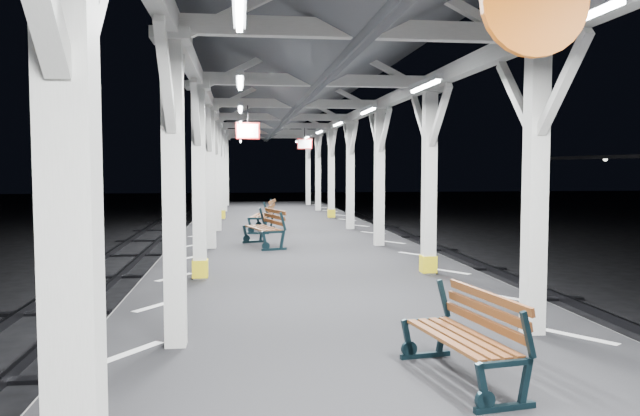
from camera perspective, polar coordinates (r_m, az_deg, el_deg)
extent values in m
plane|color=black|center=(9.24, 1.26, -14.56)|extent=(120.00, 120.00, 0.00)
cube|color=black|center=(9.10, 1.27, -11.57)|extent=(6.00, 50.00, 1.00)
cube|color=silver|center=(8.95, -14.61, -8.62)|extent=(1.00, 48.00, 0.01)
cube|color=silver|center=(9.64, 15.97, -7.75)|extent=(1.00, 48.00, 0.01)
cube|color=#2D2D33|center=(9.65, -26.72, -13.66)|extent=(0.08, 60.00, 0.16)
cube|color=#2D2D33|center=(10.78, 25.90, -11.80)|extent=(0.08, 60.00, 0.16)
cube|color=silver|center=(2.78, -21.81, -3.00)|extent=(0.22, 0.22, 3.20)
cube|color=silver|center=(6.72, -13.22, 1.03)|extent=(0.22, 0.22, 3.20)
cube|color=silver|center=(6.84, -13.44, 15.06)|extent=(0.40, 0.40, 0.12)
cube|color=silver|center=(7.30, -12.90, 10.30)|extent=(0.10, 0.99, 0.99)
cube|color=silver|center=(6.22, -13.92, 11.43)|extent=(0.10, 0.99, 0.99)
cube|color=silver|center=(10.70, -10.99, 2.08)|extent=(0.22, 0.22, 3.20)
cube|color=silver|center=(10.78, -11.11, 10.93)|extent=(0.40, 0.40, 0.12)
cube|color=yellow|center=(10.83, -10.90, -5.45)|extent=(0.26, 0.26, 0.30)
cube|color=silver|center=(11.27, -10.89, 8.02)|extent=(0.10, 0.99, 0.99)
cube|color=silver|center=(10.18, -11.28, 8.47)|extent=(0.10, 0.99, 0.99)
cube|color=silver|center=(14.69, -9.98, 2.55)|extent=(0.22, 0.22, 3.20)
cube|color=silver|center=(14.75, -10.05, 9.01)|extent=(0.40, 0.40, 0.12)
cube|color=silver|center=(15.26, -9.93, 6.92)|extent=(0.10, 0.99, 0.99)
cube|color=silver|center=(14.16, -10.14, 7.16)|extent=(0.10, 0.99, 0.99)
cube|color=silver|center=(18.69, -9.39, 2.83)|extent=(0.22, 0.22, 3.20)
cube|color=silver|center=(18.73, -9.45, 7.91)|extent=(0.40, 0.40, 0.12)
cube|color=silver|center=(19.25, -9.37, 6.28)|extent=(0.10, 0.99, 0.99)
cube|color=silver|center=(18.15, -9.50, 6.43)|extent=(0.10, 0.99, 0.99)
cube|color=silver|center=(22.68, -9.02, 3.00)|extent=(0.22, 0.22, 3.20)
cube|color=silver|center=(22.72, -9.06, 7.19)|extent=(0.40, 0.40, 0.12)
cube|color=yellow|center=(22.75, -8.98, -0.57)|extent=(0.26, 0.26, 0.30)
cube|color=silver|center=(23.25, -9.01, 5.86)|extent=(0.10, 0.99, 0.99)
cube|color=silver|center=(22.15, -9.09, 5.96)|extent=(0.10, 0.99, 0.99)
cube|color=silver|center=(26.68, -8.75, 3.13)|extent=(0.22, 0.22, 3.20)
cube|color=silver|center=(26.71, -8.79, 6.69)|extent=(0.40, 0.40, 0.12)
cube|color=silver|center=(27.24, -8.75, 5.56)|extent=(0.10, 0.99, 0.99)
cube|color=silver|center=(26.14, -8.81, 5.63)|extent=(0.10, 0.99, 0.99)
cube|color=silver|center=(30.68, -8.56, 3.22)|extent=(0.22, 0.22, 3.20)
cube|color=silver|center=(30.71, -8.59, 6.32)|extent=(0.40, 0.40, 0.12)
cube|color=silver|center=(31.24, -8.56, 5.34)|extent=(0.10, 0.99, 0.99)
cube|color=silver|center=(30.14, -8.60, 5.39)|extent=(0.10, 0.99, 0.99)
cube|color=silver|center=(7.45, 19.07, 1.19)|extent=(0.22, 0.22, 3.20)
cube|color=silver|center=(7.56, 19.35, 13.86)|extent=(0.40, 0.40, 0.12)
cube|color=silver|center=(7.98, 17.48, 9.66)|extent=(0.10, 0.99, 0.99)
cube|color=silver|center=(7.00, 21.30, 10.41)|extent=(0.10, 0.99, 0.99)
cube|color=silver|center=(11.17, 9.95, 2.16)|extent=(0.22, 0.22, 3.20)
cube|color=silver|center=(11.25, 10.05, 10.64)|extent=(0.40, 0.40, 0.12)
cube|color=yellow|center=(11.30, 9.86, -5.05)|extent=(0.26, 0.26, 0.30)
cube|color=silver|center=(11.73, 9.21, 7.87)|extent=(0.10, 0.99, 0.99)
cube|color=silver|center=(10.68, 10.90, 8.25)|extent=(0.10, 0.99, 0.99)
cube|color=silver|center=(15.04, 5.44, 2.62)|extent=(0.22, 0.22, 3.20)
cube|color=silver|center=(15.10, 5.48, 8.94)|extent=(0.40, 0.40, 0.12)
cube|color=silver|center=(15.60, 5.02, 6.90)|extent=(0.10, 0.99, 0.99)
cube|color=silver|center=(14.53, 5.95, 7.12)|extent=(0.10, 0.99, 0.99)
cube|color=silver|center=(18.96, 2.79, 2.89)|extent=(0.22, 0.22, 3.20)
cube|color=silver|center=(19.01, 2.81, 7.90)|extent=(0.40, 0.40, 0.12)
cube|color=silver|center=(19.52, 2.52, 6.29)|extent=(0.10, 0.99, 0.99)
cube|color=silver|center=(18.44, 3.10, 6.43)|extent=(0.10, 0.99, 0.99)
cube|color=silver|center=(22.91, 1.05, 3.06)|extent=(0.22, 0.22, 3.20)
cube|color=silver|center=(22.95, 1.05, 7.21)|extent=(0.40, 0.40, 0.12)
cube|color=yellow|center=(22.98, 1.04, -0.48)|extent=(0.26, 0.26, 0.30)
cube|color=silver|center=(23.47, 0.86, 5.89)|extent=(0.10, 0.99, 0.99)
cube|color=silver|center=(22.38, 1.25, 5.98)|extent=(0.10, 0.99, 0.99)
cube|color=silver|center=(26.88, -0.18, 3.18)|extent=(0.22, 0.22, 3.20)
cube|color=silver|center=(26.91, -0.18, 6.71)|extent=(0.40, 0.40, 0.12)
cube|color=silver|center=(27.43, -0.33, 5.59)|extent=(0.10, 0.99, 0.99)
cube|color=silver|center=(26.34, -0.04, 5.66)|extent=(0.10, 0.99, 0.99)
cube|color=silver|center=(30.85, -1.10, 3.26)|extent=(0.22, 0.22, 3.20)
cube|color=silver|center=(30.88, -1.10, 6.34)|extent=(0.40, 0.40, 0.12)
cube|color=silver|center=(31.41, -1.21, 5.37)|extent=(0.10, 0.99, 0.99)
cube|color=silver|center=(30.31, -0.99, 5.43)|extent=(0.10, 0.99, 0.99)
cube|color=silver|center=(8.82, -12.02, 13.31)|extent=(0.18, 48.00, 0.24)
cube|color=silver|center=(9.39, 13.77, 12.70)|extent=(0.18, 48.00, 0.24)
cube|color=silver|center=(6.95, 3.85, 15.98)|extent=(4.20, 0.14, 0.20)
cube|color=silver|center=(10.85, -0.30, 11.60)|extent=(4.20, 0.14, 0.20)
cube|color=silver|center=(14.80, -2.19, 9.52)|extent=(4.20, 0.14, 0.20)
cube|color=silver|center=(18.77, -3.28, 8.31)|extent=(4.20, 0.14, 0.20)
cube|color=silver|center=(22.76, -3.98, 7.53)|extent=(4.20, 0.14, 0.20)
cube|color=silver|center=(26.74, -4.47, 6.98)|extent=(4.20, 0.14, 0.20)
cube|color=silver|center=(30.73, -4.84, 6.57)|extent=(4.20, 0.14, 0.20)
cube|color=#4E5155|center=(8.90, -7.37, 16.82)|extent=(2.80, 49.00, 1.45)
cube|color=#4E5155|center=(9.27, 9.61, 16.27)|extent=(2.80, 49.00, 1.45)
cube|color=silver|center=(4.82, -7.38, 18.02)|extent=(0.10, 1.35, 0.08)
cube|color=white|center=(4.81, -7.38, 17.44)|extent=(0.05, 1.25, 0.05)
cube|color=silver|center=(8.75, -7.32, 11.58)|extent=(0.10, 1.35, 0.08)
cube|color=white|center=(8.75, -7.32, 11.26)|extent=(0.05, 1.25, 0.05)
cube|color=silver|center=(12.73, -7.30, 9.15)|extent=(0.10, 1.35, 0.08)
cube|color=white|center=(12.72, -7.30, 8.93)|extent=(0.05, 1.25, 0.05)
cube|color=silver|center=(16.71, -7.29, 7.88)|extent=(0.10, 1.35, 0.08)
cube|color=white|center=(16.71, -7.29, 7.71)|extent=(0.05, 1.25, 0.05)
cube|color=silver|center=(20.71, -7.28, 7.10)|extent=(0.10, 1.35, 0.08)
cube|color=white|center=(20.70, -7.28, 6.96)|extent=(0.05, 1.25, 0.05)
cube|color=silver|center=(24.70, -7.28, 6.57)|extent=(0.10, 1.35, 0.08)
cube|color=white|center=(24.70, -7.28, 6.45)|extent=(0.05, 1.25, 0.05)
cube|color=silver|center=(28.70, -7.27, 6.18)|extent=(0.10, 1.35, 0.08)
cube|color=white|center=(28.69, -7.27, 6.08)|extent=(0.05, 1.25, 0.05)
cube|color=silver|center=(5.48, 22.22, 16.04)|extent=(0.10, 1.35, 0.08)
cube|color=white|center=(5.46, 22.21, 15.52)|extent=(0.05, 1.25, 0.05)
cube|color=silver|center=(9.13, 9.56, 11.24)|extent=(0.10, 1.35, 0.08)
cube|color=white|center=(9.12, 9.55, 10.93)|extent=(0.05, 1.25, 0.05)
cube|color=silver|center=(12.99, 4.39, 9.06)|extent=(0.10, 1.35, 0.08)
cube|color=white|center=(12.98, 4.39, 8.84)|extent=(0.05, 1.25, 0.05)
cube|color=silver|center=(16.91, 1.64, 7.86)|extent=(0.10, 1.35, 0.08)
cube|color=white|center=(16.91, 1.64, 7.69)|extent=(0.05, 1.25, 0.05)
cube|color=silver|center=(20.87, -0.07, 7.10)|extent=(0.10, 1.35, 0.08)
cube|color=white|center=(20.87, -0.07, 6.96)|extent=(0.05, 1.25, 0.05)
cube|color=silver|center=(24.84, -1.23, 6.58)|extent=(0.10, 1.35, 0.08)
cube|color=white|center=(24.83, -1.23, 6.47)|extent=(0.05, 1.25, 0.05)
cube|color=silver|center=(28.81, -2.07, 6.20)|extent=(0.10, 1.35, 0.08)
cube|color=white|center=(28.81, -2.07, 6.10)|extent=(0.05, 1.25, 0.05)
cylinder|color=#E25F0C|center=(3.06, 19.05, 17.48)|extent=(0.50, 0.04, 0.50)
cylinder|color=black|center=(13.44, -6.63, 8.53)|extent=(0.02, 0.02, 0.36)
cube|color=red|center=(13.41, -6.62, 7.02)|extent=(0.50, 0.03, 0.35)
cube|color=white|center=(13.41, -6.62, 7.02)|extent=(0.44, 0.04, 0.29)
cylinder|color=black|center=(21.16, -1.41, 6.84)|extent=(0.02, 0.02, 0.36)
cube|color=red|center=(21.14, -1.41, 5.88)|extent=(0.50, 0.03, 0.35)
cube|color=white|center=(21.14, -1.41, 5.88)|extent=(0.44, 0.05, 0.29)
cube|color=black|center=(34.30, 19.27, 1.52)|extent=(0.20, 0.20, 3.30)
sphere|color=silver|center=(29.03, 24.63, 4.10)|extent=(0.20, 0.20, 0.20)
sphere|color=silver|center=(34.28, 19.33, 4.14)|extent=(0.20, 0.20, 0.20)
cube|color=black|center=(5.33, 16.54, -17.11)|extent=(0.53, 0.13, 0.05)
cube|color=black|center=(5.17, 14.69, -15.65)|extent=(0.14, 0.06, 0.41)
cube|color=black|center=(5.36, 18.22, -15.00)|extent=(0.13, 0.06, 0.41)
cube|color=black|center=(5.26, 18.48, -10.94)|extent=(0.15, 0.07, 0.39)
cube|color=black|center=(6.50, 9.60, -13.13)|extent=(0.53, 0.13, 0.05)
cube|color=black|center=(6.37, 8.01, -11.81)|extent=(0.14, 0.06, 0.41)
cube|color=black|center=(6.52, 11.05, -11.46)|extent=(0.13, 0.06, 0.41)
cube|color=black|center=(6.44, 11.24, -8.10)|extent=(0.15, 0.07, 0.39)
cube|color=#5D3616|center=(5.71, 11.16, -11.66)|extent=(0.29, 1.34, 0.03)
cube|color=#5D3616|center=(5.76, 12.20, -11.53)|extent=(0.29, 1.34, 0.03)
cube|color=#5D3616|center=(5.82, 13.22, -11.40)|extent=(0.29, 1.34, 0.03)
cube|color=#5D3616|center=(5.87, 14.22, -11.27)|extent=(0.29, 1.34, 0.03)
cube|color=#5D3616|center=(5.87, 14.77, -10.03)|extent=(0.25, 1.34, 0.08)
cube|color=#5D3616|center=(5.85, 14.94, -8.92)|extent=(0.25, 1.34, 0.08)
cube|color=#5D3616|center=(5.84, 15.11, -7.80)|extent=(0.25, 1.34, 0.08)
cube|color=black|center=(14.22, -4.23, -3.79)|extent=(0.58, 0.22, 0.06)
cube|color=black|center=(14.13, -5.06, -3.04)|extent=(0.16, 0.09, 0.46)
cube|color=black|center=(14.26, -3.48, -2.97)|extent=(0.14, 0.08, 0.46)
cube|color=black|center=(14.22, -3.41, -1.23)|extent=(0.17, 0.09, 0.43)
cube|color=black|center=(15.71, -6.06, -3.07)|extent=(0.58, 0.22, 0.06)
cube|color=black|center=(15.63, -6.82, -2.39)|extent=(0.16, 0.09, 0.46)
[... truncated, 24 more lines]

